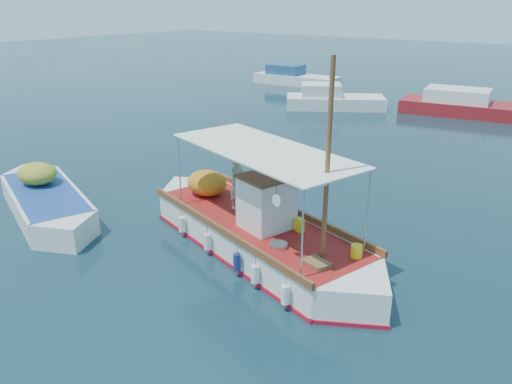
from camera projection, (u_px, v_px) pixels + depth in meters
The scene contains 6 objects.
ground at pixel (268, 244), 14.76m from camera, with size 160.00×160.00×0.00m, color black.
fishing_caique at pixel (255, 232), 14.36m from camera, with size 9.26×4.44×5.88m.
dinghy at pixel (46, 202), 16.84m from camera, with size 6.74×3.63×1.75m.
bg_boat_nw at pixel (332, 101), 33.01m from camera, with size 6.67×5.44×1.80m.
bg_boat_n at pixel (475, 108), 30.83m from camera, with size 9.70×4.15×1.80m.
bg_boat_far_w at pixel (294, 78), 42.35m from camera, with size 7.41×2.78×1.80m.
Camera 1 is at (7.64, -10.78, 6.77)m, focal length 35.00 mm.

